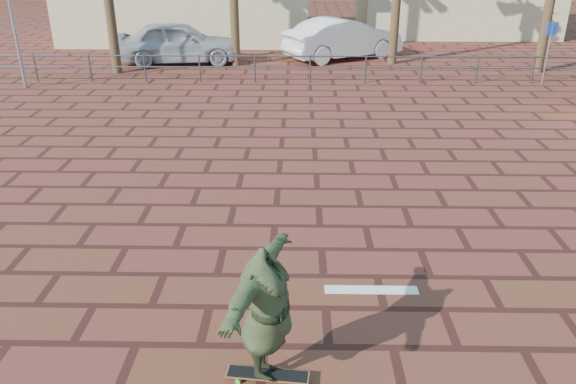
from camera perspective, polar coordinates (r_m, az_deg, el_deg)
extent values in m
plane|color=maroon|center=(9.58, 3.44, -5.81)|extent=(120.00, 120.00, 0.00)
cube|color=white|center=(8.63, 8.45, -9.80)|extent=(1.40, 0.22, 0.01)
cylinder|color=#47494F|center=(22.83, -24.27, 11.43)|extent=(0.06, 0.06, 1.00)
cylinder|color=#47494F|center=(22.07, -19.47, 11.79)|extent=(0.06, 0.06, 1.00)
cylinder|color=#47494F|center=(21.46, -14.34, 12.09)|extent=(0.06, 0.06, 1.00)
cylinder|color=#47494F|center=(21.03, -8.96, 12.30)|extent=(0.06, 0.06, 1.00)
cylinder|color=#47494F|center=(20.79, -3.39, 12.40)|extent=(0.06, 0.06, 1.00)
cylinder|color=#47494F|center=(20.73, 2.26, 12.39)|extent=(0.06, 0.06, 1.00)
cylinder|color=#47494F|center=(20.86, 7.89, 12.26)|extent=(0.06, 0.06, 1.00)
cylinder|color=#47494F|center=(21.19, 13.39, 12.03)|extent=(0.06, 0.06, 1.00)
cylinder|color=#47494F|center=(21.69, 18.66, 11.70)|extent=(0.06, 0.06, 1.00)
cylinder|color=#47494F|center=(22.37, 23.65, 11.30)|extent=(0.06, 0.06, 1.00)
cylinder|color=#47494F|center=(20.64, 2.28, 13.61)|extent=(24.00, 0.05, 0.05)
cylinder|color=#47494F|center=(20.72, 2.26, 12.52)|extent=(24.00, 0.05, 0.05)
cube|color=olive|center=(7.01, -2.09, -18.03)|extent=(1.01, 0.31, 0.02)
cube|color=black|center=(7.00, -2.09, -17.97)|extent=(0.97, 0.29, 0.00)
cube|color=silver|center=(7.08, -4.96, -17.92)|extent=(0.07, 0.17, 0.03)
cube|color=silver|center=(7.00, 0.84, -18.43)|extent=(0.07, 0.17, 0.03)
cylinder|color=#48D72D|center=(7.03, -5.12, -18.61)|extent=(0.07, 0.03, 0.06)
cylinder|color=#48D72D|center=(7.17, -4.79, -17.55)|extent=(0.07, 0.03, 0.06)
cylinder|color=#48D72D|center=(7.09, 0.93, -18.05)|extent=(0.07, 0.03, 0.06)
imported|color=#2F391E|center=(6.46, -2.21, -12.31)|extent=(1.08, 2.19, 1.72)
imported|color=#B0B2B8|center=(24.51, -11.08, 14.70)|extent=(5.25, 2.67, 1.71)
imported|color=silver|center=(25.16, 5.65, 15.25)|extent=(5.40, 4.13, 1.71)
cylinder|color=gray|center=(22.42, 24.85, 12.61)|extent=(0.06, 0.06, 2.13)
cube|color=#193FB2|center=(22.29, 25.25, 14.78)|extent=(0.43, 0.16, 0.44)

